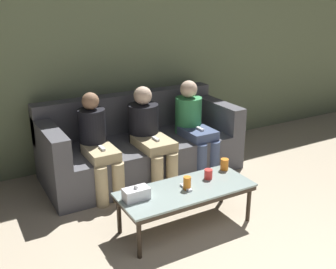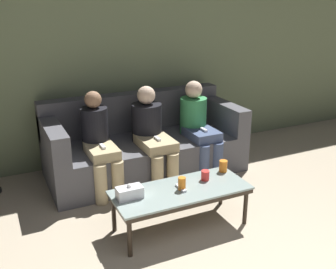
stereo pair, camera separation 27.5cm
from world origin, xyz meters
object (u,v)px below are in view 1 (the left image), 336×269
coffee_table (186,192)px  cup_near_left (187,183)px  couch (140,146)px  cup_far_center (208,174)px  game_remote (186,187)px  seated_person_mid_right (193,123)px  cup_near_right (224,164)px  tissue_box (136,194)px  seated_person_mid_left (149,132)px  seated_person_left_end (97,143)px

coffee_table → cup_near_left: cup_near_left is taller
couch → cup_far_center: bearing=-84.4°
cup_far_center → game_remote: size_ratio=0.62×
couch → seated_person_mid_right: 0.69m
cup_far_center → coffee_table: bearing=-167.1°
cup_near_right → cup_far_center: size_ratio=1.22×
tissue_box → game_remote: (0.46, -0.05, -0.04)m
cup_near_left → seated_person_mid_left: 1.08m
cup_near_left → seated_person_mid_right: size_ratio=0.11×
coffee_table → seated_person_mid_left: bearing=81.0°
coffee_table → cup_near_left: (0.00, -0.01, 0.10)m
cup_near_right → seated_person_mid_left: (-0.37, 0.90, 0.13)m
game_remote → seated_person_mid_right: 1.33m
cup_near_right → seated_person_mid_right: size_ratio=0.11×
couch → seated_person_left_end: bearing=-157.8°
cup_far_center → tissue_box: bearing=-178.4°
cup_near_left → cup_near_right: cup_near_left is taller
cup_near_left → seated_person_mid_left: seated_person_mid_left is taller
cup_near_left → tissue_box: (-0.47, 0.06, -0.01)m
seated_person_mid_right → seated_person_mid_left: bearing=-178.8°
tissue_box → game_remote: 0.47m
coffee_table → tissue_box: tissue_box is taller
couch → cup_near_right: (0.37, -1.14, 0.12)m
seated_person_mid_left → cup_far_center: bearing=-83.0°
cup_far_center → tissue_box: (-0.75, -0.02, 0.01)m
cup_near_right → cup_far_center: bearing=-161.2°
cup_far_center → seated_person_mid_right: size_ratio=0.09×
cup_near_left → game_remote: bearing=105.6°
coffee_table → seated_person_mid_left: seated_person_mid_left is taller
couch → cup_near_left: 1.32m
cup_near_right → coffee_table: bearing=-164.3°
coffee_table → seated_person_mid_left: size_ratio=1.16×
seated_person_left_end → seated_person_mid_right: size_ratio=1.00×
tissue_box → couch: bearing=63.2°
cup_near_left → cup_far_center: (0.28, 0.08, -0.01)m
tissue_box → seated_person_mid_left: 1.20m
seated_person_mid_left → tissue_box: bearing=-122.0°
seated_person_left_end → tissue_box: bearing=-91.6°
cup_near_left → game_remote: 0.05m
couch → cup_far_center: size_ratio=24.53×
coffee_table → seated_person_left_end: size_ratio=1.15×
coffee_table → game_remote: size_ratio=8.20×
couch → tissue_box: couch is taller
tissue_box → seated_person_mid_right: bearing=39.6°
couch → coffee_table: 1.31m
cup_far_center → seated_person_mid_right: 1.12m
tissue_box → seated_person_left_end: (0.03, 1.00, 0.12)m
cup_near_left → cup_far_center: size_ratio=1.27×
tissue_box → seated_person_mid_right: size_ratio=0.21×
seated_person_left_end → seated_person_mid_left: 0.60m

